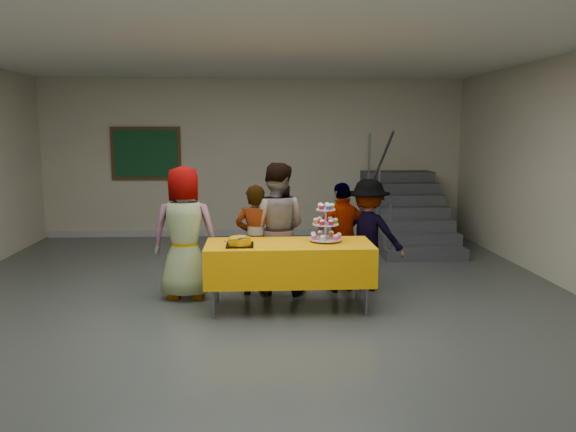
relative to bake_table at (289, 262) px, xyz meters
name	(u,v)px	position (x,y,z in m)	size (l,w,h in m)	color
room_shell	(253,120)	(-0.39, -0.39, 1.57)	(10.00, 10.04, 3.02)	#4C514C
bake_table	(289,262)	(0.00, 0.00, 0.00)	(1.88, 0.78, 0.77)	#595960
cupcake_stand	(326,226)	(0.42, 0.07, 0.40)	(0.38, 0.38, 0.44)	silver
bear_cake	(240,241)	(-0.55, -0.12, 0.27)	(0.32, 0.36, 0.12)	black
schoolchild_a	(185,233)	(-1.23, 0.52, 0.25)	(0.79, 0.51, 1.62)	slate
schoolchild_b	(256,240)	(-0.38, 0.59, 0.13)	(0.50, 0.33, 1.38)	slate
schoolchild_c	(276,228)	(-0.12, 0.70, 0.26)	(0.80, 0.62, 1.64)	slate
schoolchild_d	(343,237)	(0.73, 0.71, 0.14)	(0.81, 0.34, 1.39)	slate
schoolchild_e	(368,235)	(1.06, 0.78, 0.15)	(0.92, 0.53, 1.42)	slate
staircase	(404,216)	(2.31, 3.72, -0.07)	(1.30, 2.40, 2.04)	#424447
noticeboard	(146,153)	(-2.43, 4.56, 1.04)	(1.30, 0.05, 1.00)	#472B16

